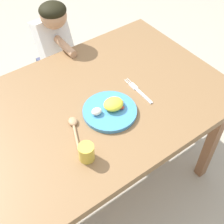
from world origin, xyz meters
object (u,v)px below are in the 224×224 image
Objects in this scene: fork at (139,91)px; drinking_cup at (86,152)px; person at (57,64)px; spoon at (74,128)px; plate at (110,110)px.

drinking_cup is (-0.43, -0.18, 0.04)m from fork.
person reaches higher than fork.
spoon is 0.20× the size of person.
plate reaches higher than spoon.
plate is 1.21× the size of fork.
fork is 0.21× the size of person.
spoon is at bearing 68.94° from person.
fork is 0.73m from person.
fork is 0.39m from spoon.
person reaches higher than spoon.
plate is 0.20m from fork.
person reaches higher than plate.
drinking_cup is 0.96m from person.
plate is at bearing 83.64° from person.
drinking_cup is at bearing 70.33° from person.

